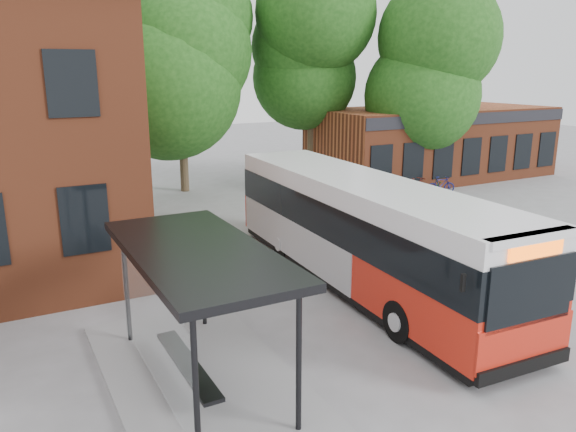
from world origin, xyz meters
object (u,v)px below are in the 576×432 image
bicycle_0 (352,194)px  bicycle_6 (429,190)px  bicycle_1 (360,194)px  bus_shelter (200,317)px  city_bus (361,232)px  bicycle_3 (402,189)px  bicycle_2 (358,191)px  bicycle_5 (416,189)px  bicycle_4 (402,193)px  bicycle_7 (441,185)px

bicycle_0 → bicycle_6: bicycle_0 is taller
bicycle_1 → bus_shelter: bearing=156.9°
city_bus → bicycle_6: city_bus is taller
bicycle_0 → bicycle_3: (2.40, -0.63, 0.08)m
bicycle_2 → bicycle_5: bearing=-108.0°
city_bus → bicycle_5: (8.72, 7.70, -1.01)m
bicycle_4 → bicycle_7: 3.10m
bicycle_7 → bicycle_2: bearing=101.5°
bicycle_3 → bicycle_6: 1.44m
bicycle_2 → bicycle_6: size_ratio=1.08×
bicycle_1 → bicycle_7: 5.06m
city_bus → bicycle_4: 10.87m
bicycle_0 → bicycle_4: bicycle_4 is taller
bicycle_2 → city_bus: bearing=149.5°
bicycle_0 → bicycle_3: bearing=-94.9°
bicycle_3 → bicycle_4: bicycle_3 is taller
bicycle_1 → bicycle_2: size_ratio=0.95×
bus_shelter → bicycle_7: bus_shelter is taller
bicycle_1 → bicycle_4: 2.09m
bicycle_1 → bicycle_4: bicycle_1 is taller
bicycle_3 → bicycle_7: (2.79, 0.31, -0.11)m
bicycle_0 → bicycle_4: size_ratio=0.98×
bicycle_0 → bicycle_3: bicycle_3 is taller
bicycle_6 → city_bus: bearing=144.9°
bicycle_6 → bicycle_2: bearing=84.6°
bicycle_2 → bicycle_5: bicycle_5 is taller
bus_shelter → bicycle_3: bus_shelter is taller
city_bus → bicycle_5: size_ratio=6.73×
bicycle_4 → bicycle_5: (0.98, 0.14, 0.06)m
bicycle_3 → bicycle_5: bearing=-115.5°
bicycle_4 → bicycle_3: bearing=-33.5°
bicycle_2 → bicycle_4: (1.65, -1.21, 0.00)m
city_bus → bicycle_0: bearing=59.7°
bus_shelter → bicycle_0: 16.35m
bicycle_4 → bicycle_5: bearing=-77.7°
bicycle_2 → bicycle_7: size_ratio=1.24×
bicycle_0 → bicycle_7: size_ratio=1.22×
bicycle_0 → bicycle_2: size_ratio=0.98×
bicycle_1 → bicycle_0: bearing=41.9°
bicycle_2 → bicycle_5: size_ratio=1.00×
bus_shelter → bicycle_7: bearing=33.8°
bicycle_0 → bicycle_5: size_ratio=0.99×
bus_shelter → city_bus: bearing=26.9°
city_bus → bicycle_1: (5.72, 8.11, -1.04)m
bicycle_2 → bicycle_3: bicycle_3 is taller
bicycle_3 → bus_shelter: bearing=116.6°
city_bus → bicycle_7: 13.59m
bicycle_1 → bicycle_3: 2.28m
bicycle_0 → bicycle_1: (0.14, -0.40, 0.05)m
bicycle_5 → bicycle_6: bearing=-123.6°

